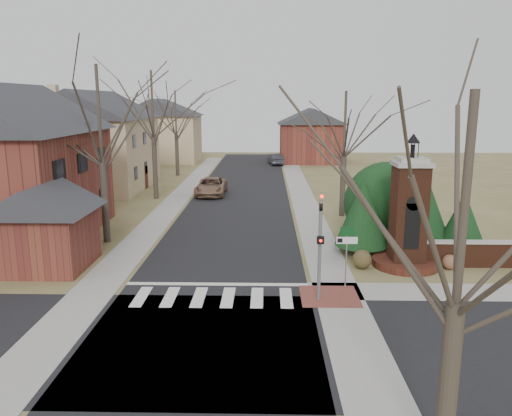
{
  "coord_description": "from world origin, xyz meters",
  "views": [
    {
      "loc": [
        2.17,
        -18.49,
        7.96
      ],
      "look_at": [
        1.64,
        6.0,
        2.67
      ],
      "focal_mm": 35.0,
      "sensor_mm": 36.0,
      "label": 1
    }
  ],
  "objects_px": {
    "traffic_signal_pole": "(320,239)",
    "sign_post": "(347,245)",
    "brick_gate_monument": "(408,223)",
    "distant_car": "(276,159)",
    "pickup_truck": "(211,187)"
  },
  "relations": [
    {
      "from": "brick_gate_monument",
      "to": "pickup_truck",
      "type": "xyz_separation_m",
      "value": [
        -11.6,
        18.66,
        -1.43
      ]
    },
    {
      "from": "traffic_signal_pole",
      "to": "sign_post",
      "type": "xyz_separation_m",
      "value": [
        1.29,
        1.41,
        -0.64
      ]
    },
    {
      "from": "sign_post",
      "to": "brick_gate_monument",
      "type": "distance_m",
      "value": 4.55
    },
    {
      "from": "sign_post",
      "to": "brick_gate_monument",
      "type": "relative_size",
      "value": 0.42
    },
    {
      "from": "distant_car",
      "to": "sign_post",
      "type": "bearing_deg",
      "value": 84.34
    },
    {
      "from": "traffic_signal_pole",
      "to": "brick_gate_monument",
      "type": "bearing_deg",
      "value": 43.24
    },
    {
      "from": "sign_post",
      "to": "brick_gate_monument",
      "type": "bearing_deg",
      "value": 41.42
    },
    {
      "from": "brick_gate_monument",
      "to": "sign_post",
      "type": "bearing_deg",
      "value": -138.58
    },
    {
      "from": "traffic_signal_pole",
      "to": "distant_car",
      "type": "relative_size",
      "value": 1.06
    },
    {
      "from": "sign_post",
      "to": "distant_car",
      "type": "height_order",
      "value": "sign_post"
    },
    {
      "from": "traffic_signal_pole",
      "to": "pickup_truck",
      "type": "bearing_deg",
      "value": 106.64
    },
    {
      "from": "traffic_signal_pole",
      "to": "pickup_truck",
      "type": "distance_m",
      "value": 24.16
    },
    {
      "from": "brick_gate_monument",
      "to": "traffic_signal_pole",
      "type": "bearing_deg",
      "value": -136.76
    },
    {
      "from": "pickup_truck",
      "to": "distant_car",
      "type": "height_order",
      "value": "pickup_truck"
    },
    {
      "from": "pickup_truck",
      "to": "distant_car",
      "type": "xyz_separation_m",
      "value": [
        5.89,
        21.0,
        -0.03
      ]
    }
  ]
}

